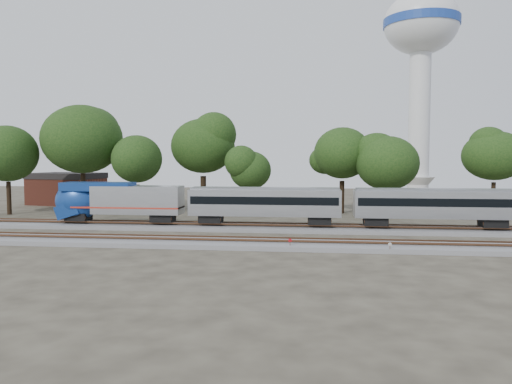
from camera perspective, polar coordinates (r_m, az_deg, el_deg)
ground at (r=48.62m, az=-0.33°, el=-5.34°), size 160.00×160.00×0.00m
track_far at (r=54.48m, az=0.45°, el=-4.11°), size 160.00×5.00×0.73m
track_near at (r=44.67m, az=-0.97°, el=-5.91°), size 160.00×5.00×0.73m
switch_stand_red at (r=42.72m, az=3.91°, el=-5.80°), size 0.31×0.10×0.98m
switch_stand_white at (r=42.47m, az=15.05°, el=-6.04°), size 0.29×0.11×0.92m
switch_lever at (r=42.45m, az=9.27°, el=-6.56°), size 0.58×0.48×0.30m
water_tower at (r=105.14m, az=18.33°, el=15.61°), size 14.34×14.34×39.71m
brick_building at (r=89.38m, az=-20.82°, el=0.38°), size 12.33×9.83×5.28m
tree_0 at (r=76.41m, az=-26.53°, el=3.94°), size 8.52×8.52×12.02m
tree_1 at (r=74.58m, az=-19.25°, el=5.71°), size 10.58×10.58×14.92m
tree_2 at (r=70.46m, az=-13.46°, el=3.67°), size 7.77×7.77×10.95m
tree_3 at (r=73.56m, az=-6.08°, el=5.24°), size 9.67×9.67×13.64m
tree_4 at (r=68.53m, az=-0.65°, el=2.48°), size 6.20×6.20×8.74m
tree_5 at (r=70.97m, az=9.84°, el=4.39°), size 8.60×8.60×12.13m
tree_6 at (r=68.21m, az=14.77°, el=3.18°), size 7.21×7.21×10.16m
tree_7 at (r=77.82m, az=25.60°, el=3.75°), size 8.23×8.23×11.60m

